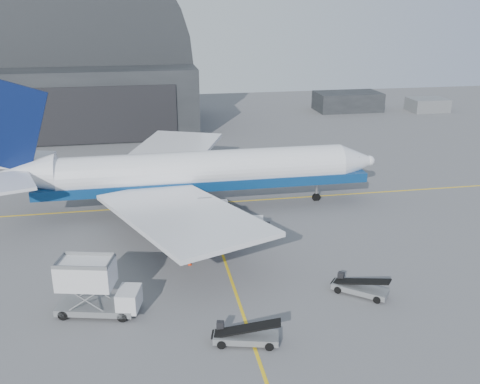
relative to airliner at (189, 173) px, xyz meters
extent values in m
plane|color=#565659|center=(1.94, -18.60, -4.42)|extent=(200.00, 200.00, 0.00)
cube|color=yellow|center=(1.94, 1.40, -4.41)|extent=(80.00, 0.25, 0.02)
cube|color=yellow|center=(1.94, -20.60, -4.41)|extent=(0.25, 40.00, 0.02)
cube|color=black|center=(-20.06, 46.40, 1.58)|extent=(50.00, 28.00, 12.00)
cube|color=black|center=(-20.06, 32.30, 0.58)|extent=(42.00, 0.40, 9.50)
cube|color=black|center=(39.94, 53.40, -4.42)|extent=(14.00, 8.00, 4.00)
cube|color=slate|center=(56.94, 49.40, -4.42)|extent=(8.00, 6.00, 2.80)
cylinder|color=white|center=(1.84, 0.00, 0.26)|extent=(32.40, 4.32, 4.32)
cone|color=white|center=(20.02, 0.00, 0.26)|extent=(3.96, 4.32, 4.32)
sphere|color=white|center=(21.82, 0.00, 0.26)|extent=(1.26, 1.26, 1.26)
cone|color=white|center=(-17.51, 0.00, 0.80)|extent=(6.30, 4.32, 4.32)
cube|color=black|center=(18.94, 0.00, 0.80)|extent=(2.34, 1.98, 0.63)
cube|color=navy|center=(1.84, 0.00, -1.14)|extent=(37.80, 4.37, 1.08)
cube|color=white|center=(-1.76, -10.80, -0.64)|extent=(16.60, 22.07, 1.31)
cube|color=white|center=(-1.76, 10.80, -0.64)|extent=(16.60, 22.07, 1.31)
cube|color=white|center=(-17.96, -4.05, 1.34)|extent=(5.51, 7.53, 0.32)
cube|color=white|center=(-17.96, 4.05, 1.34)|extent=(5.51, 7.53, 0.32)
cube|color=#081440|center=(-18.41, 0.00, 6.11)|extent=(8.34, 0.45, 10.37)
cylinder|color=gray|center=(0.94, -7.20, -2.08)|extent=(4.68, 2.43, 2.43)
cylinder|color=gray|center=(0.94, 7.20, -2.08)|extent=(4.68, 2.43, 2.43)
cylinder|color=#A5A5AA|center=(15.34, 0.00, -3.16)|extent=(0.25, 0.25, 2.52)
cylinder|color=black|center=(15.34, 0.00, -4.02)|extent=(0.99, 0.32, 0.99)
cylinder|color=black|center=(0.04, -2.88, -3.93)|extent=(1.17, 0.41, 1.17)
cylinder|color=black|center=(0.04, 2.88, -3.93)|extent=(1.17, 0.41, 1.17)
cube|color=slate|center=(-9.14, -20.80, -3.88)|extent=(6.33, 3.71, 0.50)
cube|color=silver|center=(-6.64, -21.40, -3.09)|extent=(2.08, 2.59, 1.58)
cube|color=black|center=(-5.92, -21.58, -2.84)|extent=(0.52, 1.85, 0.89)
cube|color=silver|center=(-9.72, -20.66, -1.06)|extent=(4.63, 3.39, 1.98)
cylinder|color=black|center=(-7.18, -22.34, -4.03)|extent=(0.84, 0.48, 0.79)
cylinder|color=black|center=(-6.68, -20.32, -4.03)|extent=(0.84, 0.48, 0.79)
cylinder|color=black|center=(-11.60, -21.27, -4.03)|extent=(0.84, 0.48, 0.79)
cylinder|color=black|center=(-11.11, -19.25, -4.03)|extent=(0.84, 0.48, 0.79)
cube|color=black|center=(5.45, -8.51, -3.86)|extent=(4.49, 3.07, 0.92)
cube|color=silver|center=(6.05, -8.63, -3.04)|extent=(1.79, 2.11, 0.92)
cylinder|color=black|center=(6.64, -9.81, -4.01)|extent=(0.98, 0.54, 0.92)
cylinder|color=black|center=(7.07, -7.80, -4.01)|extent=(0.98, 0.54, 0.92)
cylinder|color=black|center=(3.83, -9.21, -4.01)|extent=(0.98, 0.54, 0.92)
cylinder|color=black|center=(4.25, -7.20, -4.01)|extent=(0.98, 0.54, 0.92)
cube|color=slate|center=(1.46, -26.68, -3.95)|extent=(4.81, 2.62, 0.47)
cube|color=black|center=(1.46, -26.68, -3.23)|extent=(4.98, 2.19, 1.33)
cube|color=black|center=(-0.22, -25.67, -3.43)|extent=(0.60, 0.53, 0.62)
cylinder|color=black|center=(2.90, -27.79, -4.11)|extent=(0.67, 0.40, 0.62)
cylinder|color=black|center=(3.25, -26.37, -4.11)|extent=(0.67, 0.40, 0.62)
cylinder|color=black|center=(-0.33, -26.98, -4.11)|extent=(0.67, 0.40, 0.62)
cylinder|color=black|center=(0.02, -25.57, -4.11)|extent=(0.67, 0.40, 0.62)
cube|color=slate|center=(11.98, -21.79, -3.96)|extent=(4.44, 4.00, 0.46)
cube|color=black|center=(11.98, -21.79, -3.25)|extent=(4.35, 3.79, 1.30)
cube|color=black|center=(10.90, -20.20, -3.45)|extent=(0.65, 0.64, 0.61)
cylinder|color=black|center=(12.79, -23.37, -4.12)|extent=(0.63, 0.58, 0.61)
cylinder|color=black|center=(13.69, -22.26, -4.12)|extent=(0.63, 0.58, 0.61)
cylinder|color=black|center=(10.26, -21.32, -4.12)|extent=(0.63, 0.58, 0.61)
cylinder|color=black|center=(11.16, -20.21, -4.12)|extent=(0.63, 0.58, 0.61)
cube|color=#FA2F07|center=(-1.34, -14.04, -4.41)|extent=(0.33, 0.33, 0.03)
cone|color=#FA2F07|center=(-1.34, -14.04, -4.19)|extent=(0.33, 0.33, 0.47)
camera|label=1|loc=(-4.75, -58.06, 18.37)|focal=40.00mm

